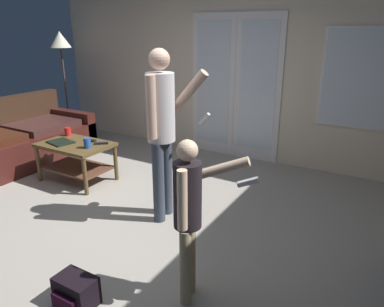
# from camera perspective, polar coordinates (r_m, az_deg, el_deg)

# --- Properties ---
(ground_plane) EXTENTS (6.19, 5.13, 0.02)m
(ground_plane) POSITION_cam_1_polar(r_m,az_deg,el_deg) (3.72, -12.14, -11.05)
(ground_plane) COLOR gray
(wall_back_with_doors) EXTENTS (6.19, 0.09, 2.89)m
(wall_back_with_doors) POSITION_cam_1_polar(r_m,az_deg,el_deg) (5.34, 6.21, 14.38)
(wall_back_with_doors) COLOR beige
(wall_back_with_doors) RESTS_ON ground_plane
(leather_couch) EXTENTS (0.99, 2.18, 0.90)m
(leather_couch) POSITION_cam_1_polar(r_m,az_deg,el_deg) (5.65, -26.63, 1.37)
(leather_couch) COLOR #3F1A16
(leather_couch) RESTS_ON ground_plane
(coffee_table) EXTENTS (0.88, 0.59, 0.50)m
(coffee_table) POSITION_cam_1_polar(r_m,az_deg,el_deg) (4.71, -17.94, -0.02)
(coffee_table) COLOR brown
(coffee_table) RESTS_ON ground_plane
(person_adult) EXTENTS (0.53, 0.50, 1.68)m
(person_adult) POSITION_cam_1_polar(r_m,az_deg,el_deg) (3.41, -4.78, 5.01)
(person_adult) COLOR #38404F
(person_adult) RESTS_ON ground_plane
(person_child) EXTENTS (0.49, 0.42, 1.19)m
(person_child) POSITION_cam_1_polar(r_m,az_deg,el_deg) (2.40, -0.40, -8.67)
(person_child) COLOR tan
(person_child) RESTS_ON ground_plane
(floor_lamp) EXTENTS (0.34, 0.34, 1.80)m
(floor_lamp) POSITION_cam_1_polar(r_m,az_deg,el_deg) (6.51, -20.16, 15.74)
(floor_lamp) COLOR #2C2525
(floor_lamp) RESTS_ON ground_plane
(backpack) EXTENTS (0.29, 0.23, 0.21)m
(backpack) POSITION_cam_1_polar(r_m,az_deg,el_deg) (2.80, -18.02, -20.14)
(backpack) COLOR black
(backpack) RESTS_ON ground_plane
(laptop_closed) EXTENTS (0.35, 0.30, 0.02)m
(laptop_closed) POSITION_cam_1_polar(r_m,az_deg,el_deg) (4.75, -20.15, 1.72)
(laptop_closed) COLOR black
(laptop_closed) RESTS_ON coffee_table
(cup_near_edge) EXTENTS (0.08, 0.08, 0.11)m
(cup_near_edge) POSITION_cam_1_polar(r_m,az_deg,el_deg) (5.03, -19.15, 3.31)
(cup_near_edge) COLOR red
(cup_near_edge) RESTS_ON coffee_table
(cup_by_laptop) EXTENTS (0.08, 0.08, 0.12)m
(cup_by_laptop) POSITION_cam_1_polar(r_m,az_deg,el_deg) (4.43, -16.32, 1.62)
(cup_by_laptop) COLOR #254F9D
(cup_by_laptop) RESTS_ON coffee_table
(tv_remote_black) EXTENTS (0.17, 0.07, 0.02)m
(tv_remote_black) POSITION_cam_1_polar(r_m,az_deg,el_deg) (4.71, -15.93, 2.04)
(tv_remote_black) COLOR black
(tv_remote_black) RESTS_ON coffee_table
(dvd_remote_slim) EXTENTS (0.16, 0.15, 0.02)m
(dvd_remote_slim) POSITION_cam_1_polar(r_m,az_deg,el_deg) (4.54, -14.24, 1.58)
(dvd_remote_slim) COLOR black
(dvd_remote_slim) RESTS_ON coffee_table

